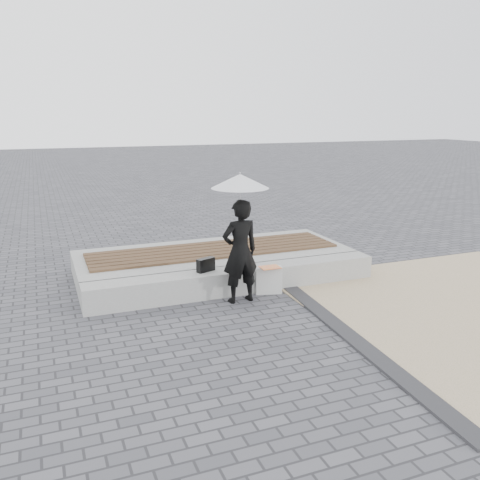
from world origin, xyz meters
The scene contains 10 objects.
ground centered at (0.00, 0.00, 0.00)m, with size 80.00×80.00×0.00m, color #4E4E53.
edging_band centered at (0.75, -0.50, 0.02)m, with size 0.25×5.20×0.04m, color #2A2A2D.
seating_ledge centered at (0.00, 1.60, 0.20)m, with size 5.00×0.45×0.40m, color #A4A49F.
timber_platform centered at (0.00, 2.80, 0.20)m, with size 5.00×2.00×0.40m, color #A1A29C.
timber_decking centered at (0.00, 2.80, 0.42)m, with size 4.60×1.20×0.04m, color #533726, non-canonical shape.
woman centered at (-0.12, 1.16, 0.82)m, with size 0.60×0.39×1.63m, color black.
parasol centered at (-0.12, 1.16, 1.91)m, with size 0.87×0.87×1.12m.
handbag centered at (-0.53, 1.65, 0.51)m, with size 0.31×0.11×0.22m, color black.
canvas_tote centered at (0.45, 1.35, 0.23)m, with size 0.43×0.18×0.45m, color #BBBCB7.
magazine centered at (0.45, 1.30, 0.46)m, with size 0.32×0.24×0.01m, color #E22646.
Camera 1 is at (-2.94, -5.96, 2.91)m, focal length 38.41 mm.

